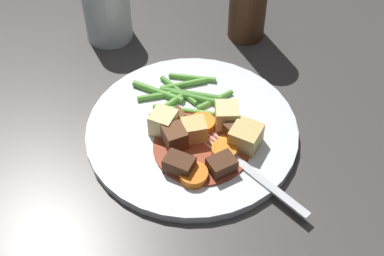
{
  "coord_description": "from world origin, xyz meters",
  "views": [
    {
      "loc": [
        0.48,
        -0.07,
        0.54
      ],
      "look_at": [
        0.0,
        0.0,
        0.01
      ],
      "focal_mm": 52.98,
      "sensor_mm": 36.0,
      "label": 1
    }
  ],
  "objects_px": {
    "carrot_slice_1": "(229,143)",
    "meat_chunk_0": "(179,165)",
    "carrot_slice_0": "(194,175)",
    "meat_chunk_1": "(175,138)",
    "carrot_slice_3": "(202,123)",
    "fork": "(247,168)",
    "water_glass": "(107,10)",
    "potato_chunk_3": "(227,119)",
    "potato_chunk_0": "(198,130)",
    "potato_chunk_2": "(246,137)",
    "dinner_plate": "(192,131)",
    "meat_chunk_3": "(175,119)",
    "meat_chunk_4": "(236,132)",
    "potato_chunk_1": "(163,122)",
    "meat_chunk_2": "(222,165)",
    "carrot_slice_2": "(224,151)"
  },
  "relations": [
    {
      "from": "meat_chunk_1",
      "to": "carrot_slice_3",
      "type": "bearing_deg",
      "value": 125.36
    },
    {
      "from": "carrot_slice_1",
      "to": "meat_chunk_4",
      "type": "distance_m",
      "value": 0.02
    },
    {
      "from": "meat_chunk_3",
      "to": "water_glass",
      "type": "relative_size",
      "value": 0.24
    },
    {
      "from": "potato_chunk_1",
      "to": "meat_chunk_2",
      "type": "bearing_deg",
      "value": 39.86
    },
    {
      "from": "carrot_slice_3",
      "to": "meat_chunk_3",
      "type": "bearing_deg",
      "value": -104.01
    },
    {
      "from": "carrot_slice_0",
      "to": "meat_chunk_3",
      "type": "relative_size",
      "value": 1.51
    },
    {
      "from": "meat_chunk_3",
      "to": "fork",
      "type": "bearing_deg",
      "value": 42.38
    },
    {
      "from": "carrot_slice_0",
      "to": "potato_chunk_2",
      "type": "xyz_separation_m",
      "value": [
        -0.04,
        0.07,
        0.01
      ]
    },
    {
      "from": "potato_chunk_1",
      "to": "meat_chunk_3",
      "type": "height_order",
      "value": "potato_chunk_1"
    },
    {
      "from": "potato_chunk_1",
      "to": "meat_chunk_0",
      "type": "xyz_separation_m",
      "value": [
        0.07,
        0.01,
        -0.0
      ]
    },
    {
      "from": "carrot_slice_1",
      "to": "water_glass",
      "type": "relative_size",
      "value": 0.28
    },
    {
      "from": "meat_chunk_1",
      "to": "fork",
      "type": "relative_size",
      "value": 0.19
    },
    {
      "from": "fork",
      "to": "potato_chunk_1",
      "type": "bearing_deg",
      "value": -129.32
    },
    {
      "from": "meat_chunk_4",
      "to": "meat_chunk_3",
      "type": "bearing_deg",
      "value": -115.04
    },
    {
      "from": "carrot_slice_3",
      "to": "meat_chunk_3",
      "type": "distance_m",
      "value": 0.03
    },
    {
      "from": "carrot_slice_3",
      "to": "potato_chunk_0",
      "type": "xyz_separation_m",
      "value": [
        0.02,
        -0.01,
        0.01
      ]
    },
    {
      "from": "carrot_slice_0",
      "to": "meat_chunk_2",
      "type": "bearing_deg",
      "value": 100.08
    },
    {
      "from": "carrot_slice_1",
      "to": "carrot_slice_3",
      "type": "bearing_deg",
      "value": -142.23
    },
    {
      "from": "potato_chunk_2",
      "to": "fork",
      "type": "height_order",
      "value": "potato_chunk_2"
    },
    {
      "from": "fork",
      "to": "potato_chunk_0",
      "type": "bearing_deg",
      "value": -138.59
    },
    {
      "from": "potato_chunk_0",
      "to": "meat_chunk_0",
      "type": "xyz_separation_m",
      "value": [
        0.05,
        -0.03,
        -0.0
      ]
    },
    {
      "from": "fork",
      "to": "potato_chunk_3",
      "type": "bearing_deg",
      "value": -170.88
    },
    {
      "from": "carrot_slice_0",
      "to": "potato_chunk_0",
      "type": "xyz_separation_m",
      "value": [
        -0.06,
        0.01,
        0.01
      ]
    },
    {
      "from": "carrot_slice_0",
      "to": "meat_chunk_0",
      "type": "relative_size",
      "value": 1.01
    },
    {
      "from": "fork",
      "to": "meat_chunk_3",
      "type": "bearing_deg",
      "value": -137.62
    },
    {
      "from": "potato_chunk_0",
      "to": "meat_chunk_2",
      "type": "distance_m",
      "value": 0.06
    },
    {
      "from": "dinner_plate",
      "to": "potato_chunk_2",
      "type": "distance_m",
      "value": 0.07
    },
    {
      "from": "potato_chunk_3",
      "to": "meat_chunk_0",
      "type": "relative_size",
      "value": 0.92
    },
    {
      "from": "fork",
      "to": "carrot_slice_3",
      "type": "bearing_deg",
      "value": -150.5
    },
    {
      "from": "meat_chunk_4",
      "to": "water_glass",
      "type": "bearing_deg",
      "value": -148.65
    },
    {
      "from": "meat_chunk_1",
      "to": "meat_chunk_4",
      "type": "relative_size",
      "value": 1.23
    },
    {
      "from": "carrot_slice_1",
      "to": "carrot_slice_2",
      "type": "height_order",
      "value": "carrot_slice_2"
    },
    {
      "from": "potato_chunk_2",
      "to": "meat_chunk_1",
      "type": "xyz_separation_m",
      "value": [
        -0.01,
        -0.09,
        0.0
      ]
    },
    {
      "from": "carrot_slice_0",
      "to": "carrot_slice_3",
      "type": "bearing_deg",
      "value": 164.53
    },
    {
      "from": "carrot_slice_3",
      "to": "meat_chunk_2",
      "type": "xyz_separation_m",
      "value": [
        0.07,
        0.01,
        0.0
      ]
    },
    {
      "from": "fork",
      "to": "water_glass",
      "type": "bearing_deg",
      "value": -152.56
    },
    {
      "from": "meat_chunk_2",
      "to": "carrot_slice_3",
      "type": "bearing_deg",
      "value": -170.56
    },
    {
      "from": "meat_chunk_0",
      "to": "potato_chunk_0",
      "type": "bearing_deg",
      "value": 149.13
    },
    {
      "from": "meat_chunk_1",
      "to": "dinner_plate",
      "type": "bearing_deg",
      "value": 136.16
    },
    {
      "from": "carrot_slice_1",
      "to": "carrot_slice_2",
      "type": "distance_m",
      "value": 0.02
    },
    {
      "from": "meat_chunk_3",
      "to": "potato_chunk_1",
      "type": "bearing_deg",
      "value": -60.44
    },
    {
      "from": "carrot_slice_1",
      "to": "meat_chunk_0",
      "type": "xyz_separation_m",
      "value": [
        0.03,
        -0.06,
        0.01
      ]
    },
    {
      "from": "carrot_slice_2",
      "to": "meat_chunk_0",
      "type": "distance_m",
      "value": 0.06
    },
    {
      "from": "potato_chunk_3",
      "to": "fork",
      "type": "distance_m",
      "value": 0.07
    },
    {
      "from": "potato_chunk_1",
      "to": "fork",
      "type": "relative_size",
      "value": 0.2
    },
    {
      "from": "carrot_slice_3",
      "to": "potato_chunk_2",
      "type": "bearing_deg",
      "value": 52.79
    },
    {
      "from": "meat_chunk_2",
      "to": "carrot_slice_2",
      "type": "bearing_deg",
      "value": 162.62
    },
    {
      "from": "dinner_plate",
      "to": "fork",
      "type": "relative_size",
      "value": 1.77
    },
    {
      "from": "carrot_slice_3",
      "to": "potato_chunk_3",
      "type": "xyz_separation_m",
      "value": [
        0.01,
        0.03,
        0.01
      ]
    },
    {
      "from": "dinner_plate",
      "to": "carrot_slice_2",
      "type": "relative_size",
      "value": 8.7
    }
  ]
}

